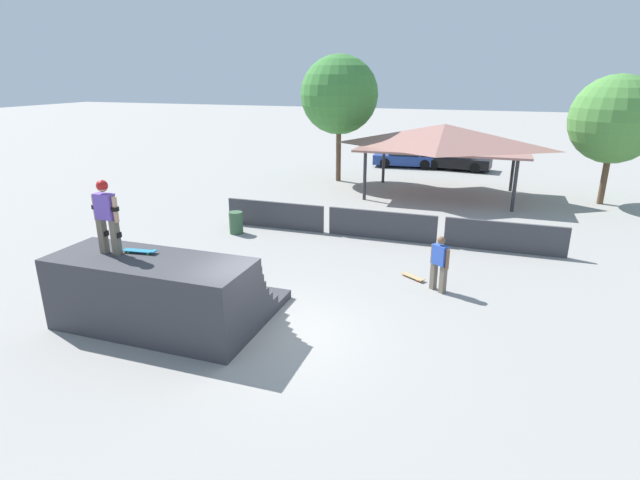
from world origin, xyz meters
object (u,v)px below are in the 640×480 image
skateboard_on_ground (414,277)px  bystander_walking (440,261)px  tree_beside_pavilion (615,120)px  skater_on_deck (106,212)px  parked_car_black (456,160)px  parked_car_blue (405,158)px  trash_bin (236,223)px  tree_far_back (339,95)px  skateboard_on_deck (141,251)px

skateboard_on_ground → bystander_walking: bearing=-5.6°
tree_beside_pavilion → skater_on_deck: bearing=-128.1°
bystander_walking → parked_car_black: size_ratio=0.37×
tree_beside_pavilion → parked_car_blue: 12.89m
trash_bin → parked_car_black: bearing=67.5°
bystander_walking → parked_car_blue: 19.95m
tree_far_back → parked_car_blue: bearing=63.5°
skateboard_on_deck → bystander_walking: 7.89m
skater_on_deck → bystander_walking: bearing=31.9°
tree_beside_pavilion → skateboard_on_deck: bearing=-127.2°
skater_on_deck → tree_beside_pavilion: 21.75m
skateboard_on_deck → tree_far_back: bearing=84.8°
trash_bin → parked_car_black: size_ratio=0.19×
skateboard_on_deck → skateboard_on_ground: skateboard_on_deck is taller
bystander_walking → parked_car_black: bystander_walking is taller
tree_far_back → parked_car_blue: (2.86, 5.75, -4.15)m
skateboard_on_deck → parked_car_black: skateboard_on_deck is taller
trash_bin → parked_car_blue: (3.66, 16.54, 0.18)m
skateboard_on_ground → parked_car_blue: bearing=134.8°
bystander_walking → skateboard_on_ground: size_ratio=2.04×
parked_car_blue → skateboard_on_ground: bearing=-84.9°
skater_on_deck → skateboard_on_deck: skater_on_deck is taller
skateboard_on_ground → trash_bin: (-7.18, 2.29, 0.37)m
skater_on_deck → skateboard_on_deck: 1.19m
trash_bin → parked_car_black: 17.98m
tree_beside_pavilion → parked_car_blue: bearing=146.9°
trash_bin → skateboard_on_deck: bearing=-79.4°
skateboard_on_deck → tree_beside_pavilion: 21.23m
skateboard_on_ground → parked_car_black: size_ratio=0.18×
trash_bin → skater_on_deck: bearing=-84.7°
tree_beside_pavilion → trash_bin: 17.48m
tree_far_back → parked_car_black: tree_far_back is taller
trash_bin → parked_car_black: (6.88, 16.61, 0.18)m
parked_car_blue → parked_car_black: (3.22, 0.07, 0.00)m
parked_car_blue → parked_car_black: size_ratio=0.98×
bystander_walking → tree_far_back: tree_far_back is taller
parked_car_blue → skateboard_on_deck: bearing=-101.1°
tree_far_back → parked_car_blue: size_ratio=1.60×
skateboard_on_deck → bystander_walking: (6.63, 4.17, -0.94)m
tree_far_back → parked_car_black: size_ratio=1.56×
skateboard_on_deck → tree_beside_pavilion: size_ratio=0.15×
bystander_walking → parked_car_blue: (-4.29, 19.48, -0.30)m
tree_far_back → skateboard_on_deck: bearing=-88.3°
skateboard_on_ground → tree_far_back: (-6.38, 13.09, 4.69)m
bystander_walking → parked_car_blue: bystander_walking is taller
skater_on_deck → skateboard_on_ground: 8.68m
skateboard_on_deck → parked_car_black: size_ratio=0.19×
skateboard_on_ground → trash_bin: trash_bin is taller
skateboard_on_deck → parked_car_blue: (2.34, 23.65, -1.24)m
bystander_walking → parked_car_blue: size_ratio=0.38×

